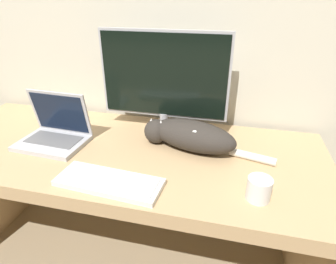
{
  "coord_description": "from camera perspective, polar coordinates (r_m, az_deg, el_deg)",
  "views": [
    {
      "loc": [
        0.46,
        -0.64,
        1.35
      ],
      "look_at": [
        0.23,
        0.32,
        0.84
      ],
      "focal_mm": 30.0,
      "sensor_mm": 36.0,
      "label": 1
    }
  ],
  "objects": [
    {
      "name": "wall_back",
      "position": [
        1.48,
        -5.07,
        25.14
      ],
      "size": [
        6.4,
        0.06,
        2.6
      ],
      "color": "beige",
      "rests_on": "ground_plane"
    },
    {
      "name": "desk",
      "position": [
        1.33,
        -9.38,
        -8.18
      ],
      "size": [
        1.79,
        0.71,
        0.72
      ],
      "color": "tan",
      "rests_on": "ground_plane"
    },
    {
      "name": "monitor",
      "position": [
        1.32,
        -0.86,
        10.45
      ],
      "size": [
        0.6,
        0.17,
        0.48
      ],
      "color": "#B2B2B7",
      "rests_on": "desk"
    },
    {
      "name": "laptop",
      "position": [
        1.37,
        -22.01,
        -0.19
      ],
      "size": [
        0.3,
        0.23,
        0.23
      ],
      "rotation": [
        0.0,
        0.0,
        -0.06
      ],
      "color": "#B7B7BC",
      "rests_on": "desk"
    },
    {
      "name": "external_keyboard",
      "position": [
        1.04,
        -11.87,
        -9.9
      ],
      "size": [
        0.39,
        0.17,
        0.02
      ],
      "rotation": [
        0.0,
        0.0,
        -0.07
      ],
      "color": "white",
      "rests_on": "desk"
    },
    {
      "name": "cat",
      "position": [
        1.22,
        4.33,
        -0.54
      ],
      "size": [
        0.57,
        0.25,
        0.13
      ],
      "rotation": [
        0.0,
        0.0,
        -0.25
      ],
      "color": "#332D28",
      "rests_on": "desk"
    },
    {
      "name": "coffee_mug",
      "position": [
        0.99,
        18.0,
        -10.92
      ],
      "size": [
        0.08,
        0.08,
        0.08
      ],
      "color": "white",
      "rests_on": "desk"
    }
  ]
}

